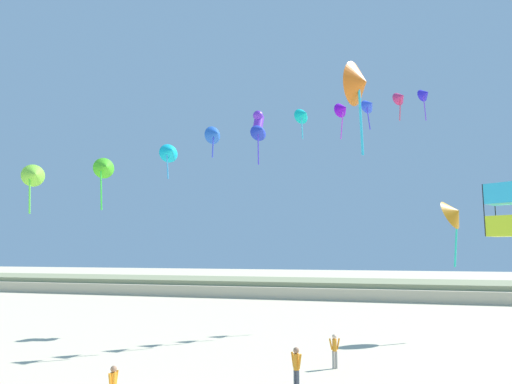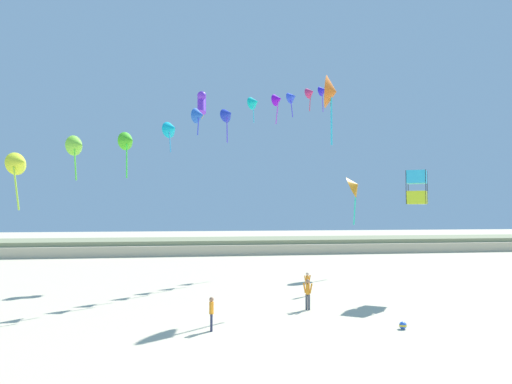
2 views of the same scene
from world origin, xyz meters
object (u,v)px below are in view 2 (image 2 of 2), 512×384
Objects in this scene: person_near_right at (308,292)px; large_kite_outer_drift at (355,186)px; large_kite_high_solo at (331,92)px; person_mid_center at (307,282)px; large_kite_low_lead at (202,104)px; beach_ball at (403,325)px; person_near_left at (211,311)px; large_kite_mid_trail at (417,187)px.

large_kite_outer_drift is at bearing 59.12° from person_near_right.
person_mid_center is at bearing 158.03° from large_kite_high_solo.
large_kite_low_lead is 27.24m from beach_ball.
large_kite_high_solo is 16.04m from beach_ball.
large_kite_high_solo is (2.71, 3.57, 12.75)m from person_near_right.
large_kite_outer_drift is 12.87× the size of beach_ball.
person_near_left is at bearing -90.71° from large_kite_low_lead.
person_near_left is 9.23m from beach_ball.
beach_ball is (-5.04, -18.97, -7.86)m from large_kite_outer_drift.
person_mid_center is 0.62× the size of large_kite_low_lead.
large_kite_outer_drift is at bearing 61.48° from large_kite_high_solo.
large_kite_mid_trail is 0.49× the size of large_kite_high_solo.
large_kite_low_lead is at bearing 89.29° from person_near_left.
large_kite_low_lead reaches higher than large_kite_outer_drift.
large_kite_high_solo reaches higher than large_kite_outer_drift.
beach_ball is (0.64, -8.51, -13.59)m from large_kite_high_solo.
beach_ball is at bearing -85.68° from large_kite_high_solo.
person_near_left is at bearing -153.29° from large_kite_mid_trail.
large_kite_low_lead reaches higher than beach_ball.
person_near_left is at bearing -146.34° from person_near_right.
person_near_right is 22.11m from large_kite_low_lead.
large_kite_outer_drift is (-0.36, 10.57, 0.69)m from large_kite_mid_trail.
person_near_left is 6.95m from person_near_right.
large_kite_low_lead is at bearing 120.15° from person_mid_center.
person_near_right is at bearing 33.66° from person_near_left.
person_mid_center reaches higher than beach_ball.
large_kite_mid_trail is at bearing -40.60° from large_kite_low_lead.
large_kite_mid_trail reaches higher than person_mid_center.
person_near_right is 11.35m from large_kite_mid_trail.
person_near_right is 1.10× the size of person_mid_center.
large_kite_mid_trail is at bearing -1.02° from large_kite_high_solo.
person_near_left is 0.63× the size of large_kite_low_lead.
large_kite_low_lead is 14.79m from large_kite_high_solo.
large_kite_low_lead is at bearing 113.29° from beach_ball.
large_kite_high_solo reaches higher than person_mid_center.
person_near_left is at bearing 173.24° from beach_ball.
large_kite_mid_trail is at bearing -5.53° from person_mid_center.
person_near_right is at bearing -158.41° from large_kite_mid_trail.
large_kite_mid_trail is (14.30, -12.26, -8.19)m from large_kite_low_lead.
person_near_right is 4.86× the size of beach_ball.
large_kite_mid_trail is 12.30m from beach_ball.
large_kite_high_solo is at bearing 52.84° from person_near_right.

